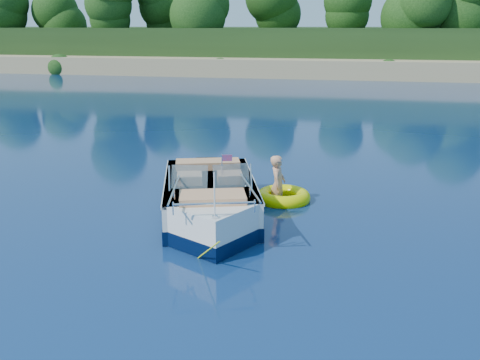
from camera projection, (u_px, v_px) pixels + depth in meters
The scene contains 6 objects.
ground at pixel (127, 230), 11.42m from camera, with size 160.00×160.00×0.00m, color #091B41.
shoreline at pixel (322, 51), 71.05m from camera, with size 170.00×59.00×6.00m.
treeline at pixel (308, 10), 48.39m from camera, with size 150.00×7.12×8.19m.
motorboat at pixel (210, 203), 12.00m from camera, with size 3.08×5.52×1.90m.
tow_tube at pixel (283, 197), 13.34m from camera, with size 1.47×1.47×0.36m.
boy at pixel (278, 200), 13.40m from camera, with size 0.57×0.37×1.56m, color tan.
Camera 1 is at (4.60, -9.92, 4.21)m, focal length 40.00 mm.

